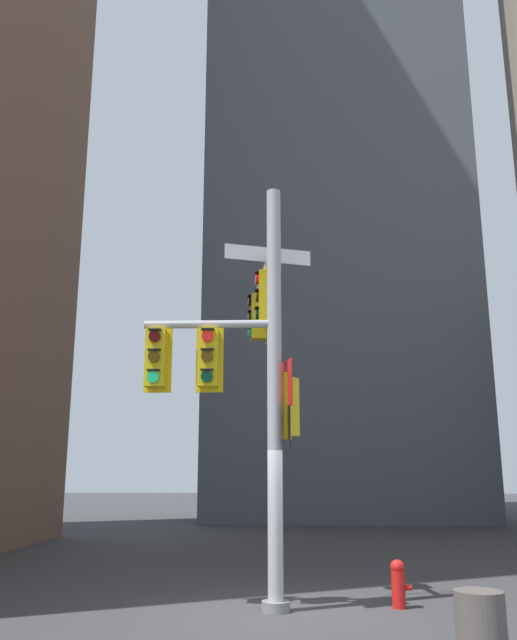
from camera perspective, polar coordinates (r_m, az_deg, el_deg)
ground at (r=11.21m, az=1.54°, el=-24.27°), size 120.00×120.00×0.00m
building_mid_block at (r=39.50m, az=6.31°, el=16.36°), size 12.65×12.65×43.21m
signal_pole_assembly at (r=11.69m, az=-0.60°, el=-3.52°), size 2.95×3.36×7.15m
fire_hydrant at (r=11.63m, az=12.19°, el=-21.63°), size 0.33×0.23×0.75m
trash_bin at (r=8.32m, az=19.01°, el=-24.49°), size 0.55×0.55×0.85m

